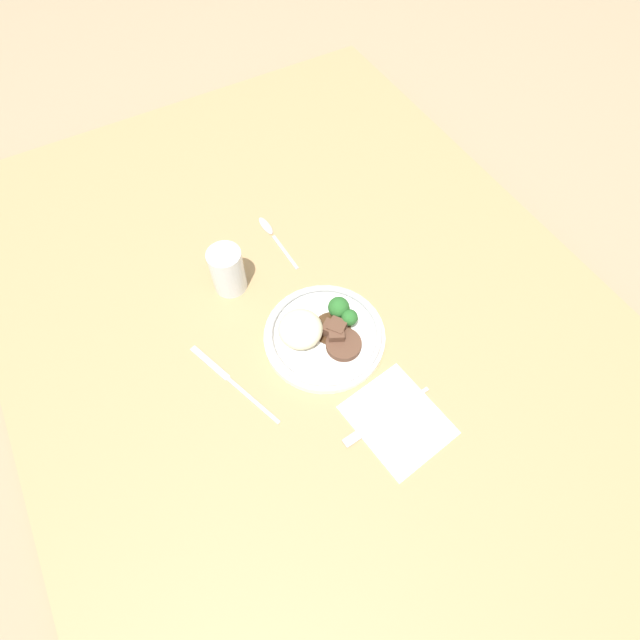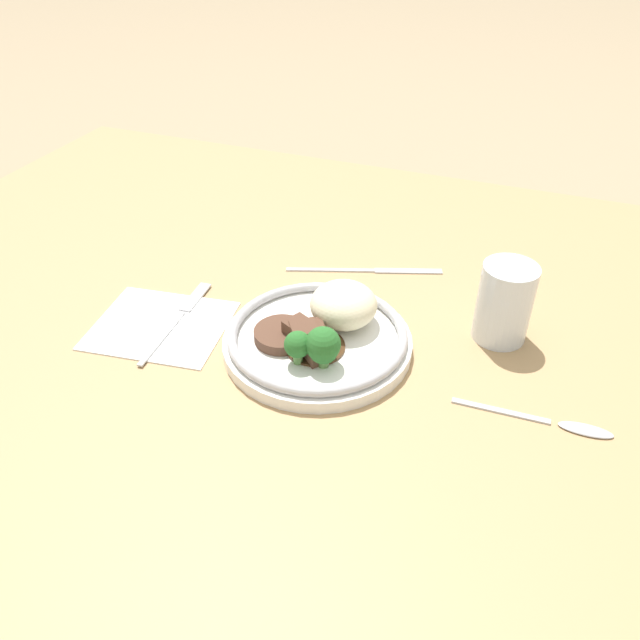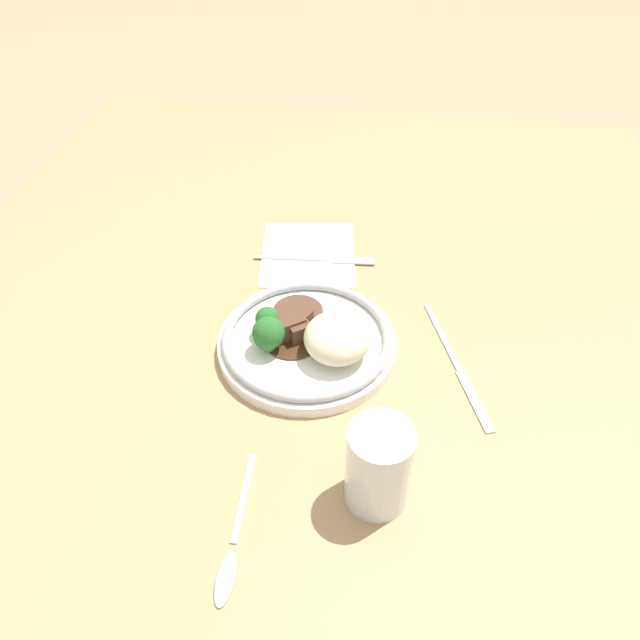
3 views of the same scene
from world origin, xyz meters
name	(u,v)px [view 1 (image 1 of 3)]	position (x,y,z in m)	size (l,w,h in m)	color
ground_plane	(314,331)	(0.00, 0.00, 0.00)	(8.00, 8.00, 0.00)	#998466
dining_table	(314,327)	(0.00, 0.00, 0.02)	(1.57, 1.14, 0.03)	tan
napkin	(398,420)	(-0.25, -0.03, 0.04)	(0.18, 0.16, 0.00)	white
plate	(322,333)	(-0.04, 0.00, 0.06)	(0.23, 0.23, 0.07)	white
juice_glass	(228,272)	(0.16, 0.10, 0.08)	(0.07, 0.07, 0.10)	#F4AD19
fork	(379,421)	(-0.23, 0.00, 0.04)	(0.03, 0.19, 0.00)	#B7B7BC
knife	(230,381)	(-0.03, 0.19, 0.04)	(0.22, 0.08, 0.00)	#B7B7BC
spoon	(270,232)	(0.25, -0.03, 0.04)	(0.17, 0.02, 0.01)	#B7B7BC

